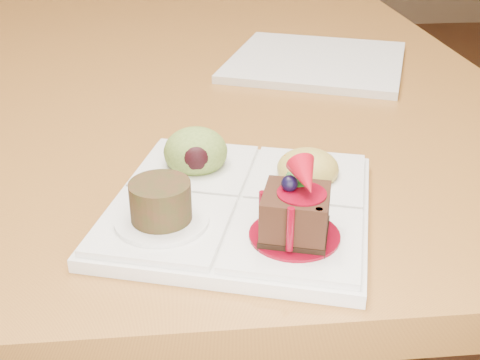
{
  "coord_description": "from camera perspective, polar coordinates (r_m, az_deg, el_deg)",
  "views": [
    {
      "loc": [
        0.04,
        -1.22,
        1.04
      ],
      "look_at": [
        0.08,
        -0.74,
        0.79
      ],
      "focal_mm": 45.0,
      "sensor_mm": 36.0,
      "label": 1
    }
  ],
  "objects": [
    {
      "name": "dining_table",
      "position": [
        1.27,
        -7.03,
        11.55
      ],
      "size": [
        1.0,
        1.8,
        0.75
      ],
      "color": "#A3712A",
      "rests_on": "ground"
    },
    {
      "name": "sampler_plate",
      "position": [
        0.55,
        -0.1,
        -1.35
      ],
      "size": [
        0.29,
        0.29,
        0.09
      ],
      "rotation": [
        0.0,
        0.0,
        -0.29
      ],
      "color": "silver",
      "rests_on": "dining_table"
    },
    {
      "name": "second_plate",
      "position": [
        0.98,
        7.26,
        11.09
      ],
      "size": [
        0.34,
        0.34,
        0.01
      ],
      "primitive_type": "cube",
      "rotation": [
        0.0,
        0.0,
        -0.37
      ],
      "color": "silver",
      "rests_on": "dining_table"
    },
    {
      "name": "ground",
      "position": [
        1.6,
        -5.59,
        -12.59
      ],
      "size": [
        6.0,
        6.0,
        0.0
      ],
      "primitive_type": "plane",
      "color": "#543118"
    }
  ]
}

